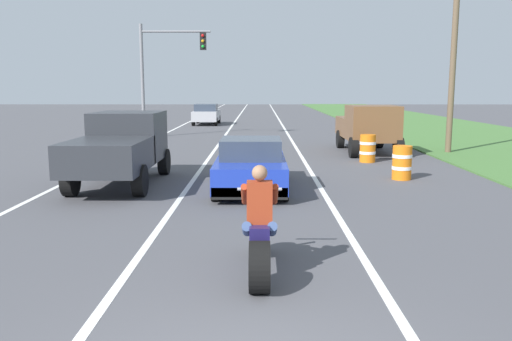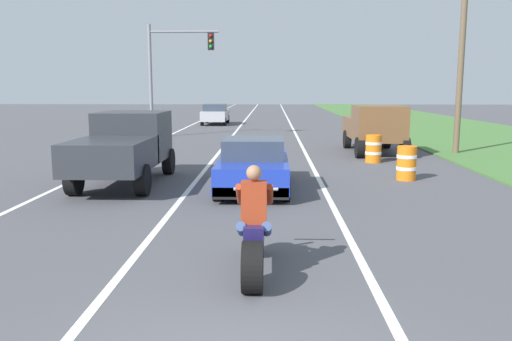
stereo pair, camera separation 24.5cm
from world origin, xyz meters
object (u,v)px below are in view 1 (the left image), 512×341
Objects in this scene: traffic_light_mast_near at (163,64)px; construction_barrel_nearest at (402,162)px; construction_barrel_mid at (368,148)px; distant_car_far_ahead at (206,114)px; pickup_truck_left_lane_dark_grey at (121,145)px; sports_car_blue at (251,166)px; motorcycle_with_rider at (260,236)px; pickup_truck_right_shoulder_brown at (367,126)px.

traffic_light_mast_near is 6.00× the size of construction_barrel_nearest.
distant_car_far_ahead is at bearing 111.85° from construction_barrel_mid.
pickup_truck_left_lane_dark_grey is at bearing -173.87° from construction_barrel_nearest.
construction_barrel_nearest is 1.00× the size of construction_barrel_mid.
construction_barrel_mid is (-0.27, 3.62, 0.00)m from construction_barrel_nearest.
pickup_truck_left_lane_dark_grey is at bearing 170.28° from sports_car_blue.
sports_car_blue is at bearing -129.17° from construction_barrel_mid.
construction_barrel_nearest is at bearing 62.45° from motorcycle_with_rider.
pickup_truck_left_lane_dark_grey is at bearing -150.04° from construction_barrel_mid.
construction_barrel_nearest is 24.48m from distant_car_far_ahead.
pickup_truck_left_lane_dark_grey is 4.80× the size of construction_barrel_mid.
sports_car_blue is 4.67m from construction_barrel_nearest.
pickup_truck_right_shoulder_brown is (4.50, 14.59, 0.51)m from motorcycle_with_rider.
pickup_truck_right_shoulder_brown is 6.58m from construction_barrel_nearest.
construction_barrel_mid is at bearing 71.39° from motorcycle_with_rider.
sports_car_blue is at bearing -120.51° from pickup_truck_right_shoulder_brown.
pickup_truck_left_lane_dark_grey reaches higher than construction_barrel_nearest.
pickup_truck_left_lane_dark_grey is at bearing -138.42° from pickup_truck_right_shoulder_brown.
construction_barrel_mid is (3.93, 11.67, -0.09)m from motorcycle_with_rider.
traffic_light_mast_near is at bearing 103.74° from motorcycle_with_rider.
traffic_light_mast_near reaches higher than distant_car_far_ahead.
pickup_truck_left_lane_dark_grey and pickup_truck_right_shoulder_brown have the same top height.
distant_car_far_ahead is at bearing 98.45° from sports_car_blue.
pickup_truck_right_shoulder_brown reaches higher than construction_barrel_nearest.
distant_car_far_ahead is (-3.88, 31.15, 0.18)m from motorcycle_with_rider.
motorcycle_with_rider reaches higher than distant_car_far_ahead.
traffic_light_mast_near is 6.00× the size of construction_barrel_mid.
distant_car_far_ahead is (-0.03, 23.96, -0.33)m from pickup_truck_left_lane_dark_grey.
traffic_light_mast_near reaches higher than construction_barrel_nearest.
distant_car_far_ahead is at bearing 97.10° from motorcycle_with_rider.
construction_barrel_mid is at bearing -46.04° from traffic_light_mast_near.
traffic_light_mast_near is (-9.66, 6.50, 2.83)m from pickup_truck_right_shoulder_brown.
motorcycle_with_rider is 0.37× the size of traffic_light_mast_near.
motorcycle_with_rider is at bearing -61.83° from pickup_truck_left_lane_dark_grey.
pickup_truck_right_shoulder_brown is (8.35, 7.41, 0.00)m from pickup_truck_left_lane_dark_grey.
construction_barrel_nearest is at bearing -54.34° from traffic_light_mast_near.
traffic_light_mast_near reaches higher than motorcycle_with_rider.
sports_car_blue is 1.08× the size of distant_car_far_ahead.
motorcycle_with_rider is at bearing -107.14° from pickup_truck_right_shoulder_brown.
motorcycle_with_rider reaches higher than construction_barrel_mid.
traffic_light_mast_near is (-1.31, 13.91, 2.83)m from pickup_truck_left_lane_dark_grey.
traffic_light_mast_near reaches higher than pickup_truck_left_lane_dark_grey.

